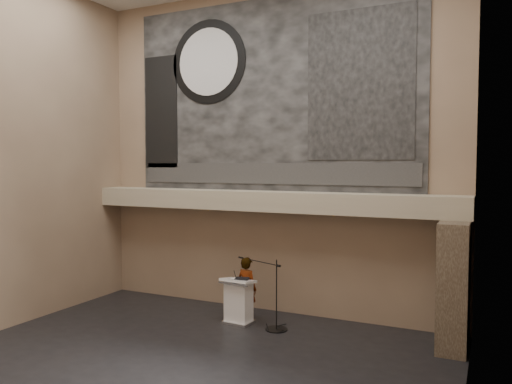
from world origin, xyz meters
The scene contains 19 objects.
floor centered at (0.00, 0.00, 0.00)m, with size 10.00×10.00×0.00m, color black.
wall_back centered at (0.00, 4.00, 4.25)m, with size 10.00×0.02×8.50m, color #7D654F.
wall_left centered at (-5.00, 0.00, 4.25)m, with size 0.02×8.00×8.50m, color #7D654F.
wall_right centered at (5.00, 0.00, 4.25)m, with size 0.02×8.00×8.50m, color #7D654F.
soffit centered at (0.00, 3.60, 2.95)m, with size 10.00×0.80×0.50m, color tan.
sprinkler_left centered at (-1.60, 3.55, 2.67)m, with size 0.04×0.04×0.06m, color #B2893D.
sprinkler_right centered at (1.90, 3.55, 2.67)m, with size 0.04×0.04×0.06m, color #B2893D.
banner centered at (0.00, 3.97, 5.70)m, with size 8.00×0.05×5.00m, color black.
banner_text_strip centered at (0.00, 3.93, 3.65)m, with size 7.76×0.02×0.55m, color #2B2B2B.
banner_clock_rim centered at (-1.80, 3.93, 6.70)m, with size 2.30×2.30×0.02m, color black.
banner_clock_face centered at (-1.80, 3.91, 6.70)m, with size 1.84×1.84×0.02m, color silver.
banner_building_print centered at (2.40, 3.93, 5.80)m, with size 2.60×0.02×3.60m, color black.
banner_brick_print centered at (-3.40, 3.93, 5.40)m, with size 1.10×0.02×3.20m, color black.
stone_pier centered at (4.65, 3.15, 1.35)m, with size 0.60×1.40×2.70m, color #423528.
lectern centered at (-0.19, 2.61, 0.55)m, with size 0.81×0.61×1.14m.
binder centered at (-0.11, 2.62, 1.12)m, with size 0.33×0.26×0.04m, color black.
papers centered at (-0.30, 2.59, 1.10)m, with size 0.22×0.30×0.01m, color silver.
speaker_person centered at (-0.16, 3.00, 0.79)m, with size 0.58×0.38×1.58m, color white.
mic_stand centered at (0.77, 2.62, 0.26)m, with size 1.53×0.79×1.66m.
Camera 1 is at (5.36, -8.01, 3.89)m, focal length 35.00 mm.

